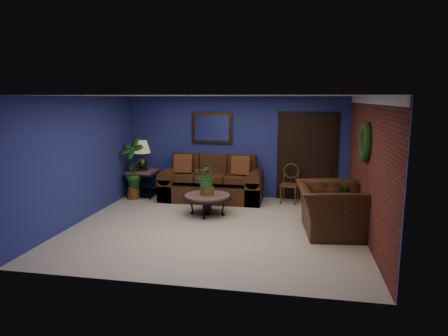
% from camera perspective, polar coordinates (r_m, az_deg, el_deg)
% --- Properties ---
extents(floor, '(5.50, 5.50, 0.00)m').
position_cam_1_polar(floor, '(7.81, -1.21, -8.38)').
color(floor, beige).
rests_on(floor, ground).
extents(wall_back, '(5.50, 0.04, 2.50)m').
position_cam_1_polar(wall_back, '(9.95, 1.69, 3.00)').
color(wall_back, navy).
rests_on(wall_back, ground).
extents(wall_left, '(0.04, 5.00, 2.50)m').
position_cam_1_polar(wall_left, '(8.50, -19.71, 1.21)').
color(wall_left, navy).
rests_on(wall_left, ground).
extents(wall_right_brick, '(0.04, 5.00, 2.50)m').
position_cam_1_polar(wall_right_brick, '(7.46, 19.91, 0.04)').
color(wall_right_brick, maroon).
rests_on(wall_right_brick, ground).
extents(ceiling, '(5.50, 5.00, 0.02)m').
position_cam_1_polar(ceiling, '(7.41, -1.28, 10.29)').
color(ceiling, white).
rests_on(ceiling, wall_back).
extents(crown_molding, '(0.03, 5.00, 0.14)m').
position_cam_1_polar(crown_molding, '(7.35, 20.23, 9.13)').
color(crown_molding, white).
rests_on(crown_molding, wall_right_brick).
extents(wall_mirror, '(1.02, 0.06, 0.77)m').
position_cam_1_polar(wall_mirror, '(9.97, -1.76, 5.74)').
color(wall_mirror, '#483115').
rests_on(wall_mirror, wall_back).
extents(closet_door, '(1.44, 0.06, 2.18)m').
position_cam_1_polar(closet_door, '(9.83, 11.79, 1.54)').
color(closet_door, black).
rests_on(closet_door, wall_back).
extents(wreath, '(0.16, 0.72, 0.72)m').
position_cam_1_polar(wreath, '(7.44, 19.60, 3.53)').
color(wreath, black).
rests_on(wreath, wall_right_brick).
extents(sofa, '(2.44, 1.05, 1.10)m').
position_cam_1_polar(sofa, '(9.79, -1.63, -2.39)').
color(sofa, '#442913').
rests_on(sofa, ground).
extents(coffee_table, '(1.02, 1.02, 0.44)m').
position_cam_1_polar(coffee_table, '(8.49, -2.40, -4.21)').
color(coffee_table, '#514B47').
rests_on(coffee_table, ground).
extents(end_table, '(0.72, 0.72, 0.66)m').
position_cam_1_polar(end_table, '(10.24, -11.55, -1.19)').
color(end_table, '#514B47').
rests_on(end_table, ground).
extents(table_lamp, '(0.44, 0.44, 0.73)m').
position_cam_1_polar(table_lamp, '(10.14, -11.67, 2.26)').
color(table_lamp, '#483115').
rests_on(table_lamp, end_table).
extents(side_chair, '(0.46, 0.46, 0.93)m').
position_cam_1_polar(side_chair, '(9.57, 9.43, -1.80)').
color(side_chair, brown).
rests_on(side_chair, ground).
extents(armchair, '(1.34, 1.49, 0.89)m').
position_cam_1_polar(armchair, '(7.62, 15.00, -5.70)').
color(armchair, '#442913').
rests_on(armchair, ground).
extents(coffee_plant, '(0.59, 0.53, 0.71)m').
position_cam_1_polar(coffee_plant, '(8.39, -2.42, -1.26)').
color(coffee_plant, brown).
rests_on(coffee_plant, coffee_table).
extents(floor_plant, '(0.40, 0.34, 0.83)m').
position_cam_1_polar(floor_plant, '(8.05, 16.20, -5.01)').
color(floor_plant, brown).
rests_on(floor_plant, ground).
extents(tall_plant, '(0.77, 0.64, 1.51)m').
position_cam_1_polar(tall_plant, '(10.02, -12.94, 0.30)').
color(tall_plant, brown).
rests_on(tall_plant, ground).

